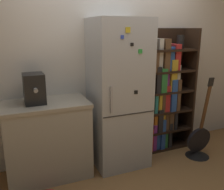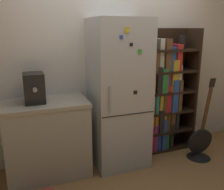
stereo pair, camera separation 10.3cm
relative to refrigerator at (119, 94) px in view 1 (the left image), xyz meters
The scene contains 7 objects.
ground_plane 0.93m from the refrigerator, 89.99° to the right, with size 16.00×16.00×0.00m, color #A87542.
wall_back 0.51m from the refrigerator, 89.99° to the left, with size 8.00×0.05×2.60m.
refrigerator is the anchor object (origin of this frame).
bookshelf 0.77m from the refrigerator, 11.38° to the left, with size 0.74×0.35×1.72m.
kitchen_counter 1.00m from the refrigerator, behind, with size 0.95×0.58×0.91m.
espresso_machine 1.01m from the refrigerator, behind, with size 0.22×0.32×0.33m.
guitar 1.34m from the refrigerator, 16.09° to the right, with size 0.36×0.32×1.12m.
Camera 1 is at (-1.23, -2.59, 1.71)m, focal length 40.00 mm.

